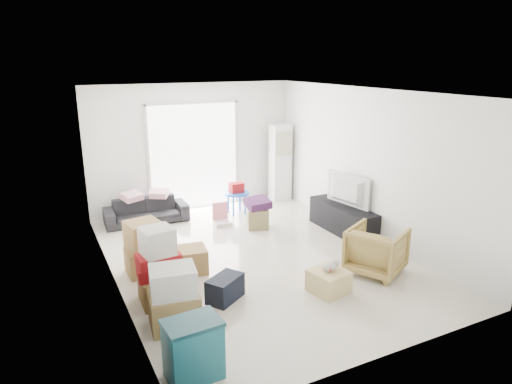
{
  "coord_description": "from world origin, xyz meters",
  "views": [
    {
      "loc": [
        -3.12,
        -6.26,
        3.18
      ],
      "look_at": [
        0.1,
        0.2,
        1.06
      ],
      "focal_mm": 32.0,
      "sensor_mm": 36.0,
      "label": 1
    }
  ],
  "objects_px": {
    "television": "(344,202)",
    "storage_bins": "(193,349)",
    "ottoman": "(258,218)",
    "tv_console": "(343,219)",
    "armchair": "(377,248)",
    "kids_table": "(236,192)",
    "ac_tower": "(280,163)",
    "wood_crate": "(329,281)",
    "sofa": "(146,207)"
  },
  "relations": [
    {
      "from": "ac_tower",
      "to": "television",
      "type": "height_order",
      "value": "ac_tower"
    },
    {
      "from": "tv_console",
      "to": "wood_crate",
      "type": "distance_m",
      "value": 2.43
    },
    {
      "from": "television",
      "to": "ottoman",
      "type": "relative_size",
      "value": 2.59
    },
    {
      "from": "armchair",
      "to": "television",
      "type": "bearing_deg",
      "value": -47.4
    },
    {
      "from": "storage_bins",
      "to": "ottoman",
      "type": "bearing_deg",
      "value": 54.72
    },
    {
      "from": "ac_tower",
      "to": "sofa",
      "type": "xyz_separation_m",
      "value": [
        -3.17,
        -0.15,
        -0.56
      ]
    },
    {
      "from": "ottoman",
      "to": "storage_bins",
      "type": "bearing_deg",
      "value": -125.28
    },
    {
      "from": "ottoman",
      "to": "kids_table",
      "type": "distance_m",
      "value": 1.0
    },
    {
      "from": "television",
      "to": "sofa",
      "type": "bearing_deg",
      "value": 46.28
    },
    {
      "from": "ac_tower",
      "to": "armchair",
      "type": "xyz_separation_m",
      "value": [
        -0.55,
        -3.97,
        -0.48
      ]
    },
    {
      "from": "ac_tower",
      "to": "wood_crate",
      "type": "xyz_separation_m",
      "value": [
        -1.55,
        -4.16,
        -0.72
      ]
    },
    {
      "from": "tv_console",
      "to": "kids_table",
      "type": "bearing_deg",
      "value": 126.06
    },
    {
      "from": "wood_crate",
      "to": "storage_bins",
      "type": "bearing_deg",
      "value": -159.27
    },
    {
      "from": "ac_tower",
      "to": "wood_crate",
      "type": "relative_size",
      "value": 3.69
    },
    {
      "from": "storage_bins",
      "to": "wood_crate",
      "type": "xyz_separation_m",
      "value": [
        2.3,
        0.87,
        -0.17
      ]
    },
    {
      "from": "television",
      "to": "kids_table",
      "type": "distance_m",
      "value": 2.32
    },
    {
      "from": "ottoman",
      "to": "wood_crate",
      "type": "bearing_deg",
      "value": -95.34
    },
    {
      "from": "armchair",
      "to": "kids_table",
      "type": "xyz_separation_m",
      "value": [
        -0.77,
        3.51,
        0.08
      ]
    },
    {
      "from": "television",
      "to": "ottoman",
      "type": "distance_m",
      "value": 1.68
    },
    {
      "from": "tv_console",
      "to": "sofa",
      "type": "relative_size",
      "value": 0.96
    },
    {
      "from": "sofa",
      "to": "armchair",
      "type": "distance_m",
      "value": 4.63
    },
    {
      "from": "sofa",
      "to": "kids_table",
      "type": "distance_m",
      "value": 1.88
    },
    {
      "from": "kids_table",
      "to": "wood_crate",
      "type": "bearing_deg",
      "value": -93.67
    },
    {
      "from": "television",
      "to": "ottoman",
      "type": "xyz_separation_m",
      "value": [
        -1.35,
        0.92,
        -0.39
      ]
    },
    {
      "from": "sofa",
      "to": "ottoman",
      "type": "bearing_deg",
      "value": -31.45
    },
    {
      "from": "ac_tower",
      "to": "storage_bins",
      "type": "xyz_separation_m",
      "value": [
        -3.85,
        -5.03,
        -0.55
      ]
    },
    {
      "from": "ottoman",
      "to": "television",
      "type": "bearing_deg",
      "value": -34.3
    },
    {
      "from": "ac_tower",
      "to": "tv_console",
      "type": "bearing_deg",
      "value": -88.78
    },
    {
      "from": "storage_bins",
      "to": "wood_crate",
      "type": "height_order",
      "value": "storage_bins"
    },
    {
      "from": "armchair",
      "to": "storage_bins",
      "type": "height_order",
      "value": "armchair"
    },
    {
      "from": "storage_bins",
      "to": "ottoman",
      "type": "height_order",
      "value": "storage_bins"
    },
    {
      "from": "sofa",
      "to": "tv_console",
      "type": "bearing_deg",
      "value": -31.46
    },
    {
      "from": "ac_tower",
      "to": "tv_console",
      "type": "height_order",
      "value": "ac_tower"
    },
    {
      "from": "kids_table",
      "to": "tv_console",
      "type": "bearing_deg",
      "value": -53.94
    },
    {
      "from": "storage_bins",
      "to": "kids_table",
      "type": "height_order",
      "value": "kids_table"
    },
    {
      "from": "television",
      "to": "kids_table",
      "type": "relative_size",
      "value": 1.52
    },
    {
      "from": "ac_tower",
      "to": "tv_console",
      "type": "relative_size",
      "value": 1.11
    },
    {
      "from": "tv_console",
      "to": "ottoman",
      "type": "distance_m",
      "value": 1.63
    },
    {
      "from": "television",
      "to": "tv_console",
      "type": "bearing_deg",
      "value": -0.0
    },
    {
      "from": "tv_console",
      "to": "armchair",
      "type": "xyz_separation_m",
      "value": [
        -0.6,
        -1.63,
        0.14
      ]
    },
    {
      "from": "storage_bins",
      "to": "kids_table",
      "type": "xyz_separation_m",
      "value": [
        2.53,
        4.57,
        0.16
      ]
    },
    {
      "from": "sofa",
      "to": "ottoman",
      "type": "xyz_separation_m",
      "value": [
        1.87,
        -1.27,
        -0.12
      ]
    },
    {
      "from": "tv_console",
      "to": "kids_table",
      "type": "relative_size",
      "value": 2.34
    },
    {
      "from": "kids_table",
      "to": "armchair",
      "type": "bearing_deg",
      "value": -77.61
    },
    {
      "from": "tv_console",
      "to": "armchair",
      "type": "bearing_deg",
      "value": -110.07
    },
    {
      "from": "ac_tower",
      "to": "storage_bins",
      "type": "height_order",
      "value": "ac_tower"
    },
    {
      "from": "television",
      "to": "storage_bins",
      "type": "height_order",
      "value": "television"
    },
    {
      "from": "ottoman",
      "to": "kids_table",
      "type": "bearing_deg",
      "value": 91.13
    },
    {
      "from": "armchair",
      "to": "storage_bins",
      "type": "relative_size",
      "value": 1.22
    },
    {
      "from": "ac_tower",
      "to": "wood_crate",
      "type": "distance_m",
      "value": 4.5
    }
  ]
}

